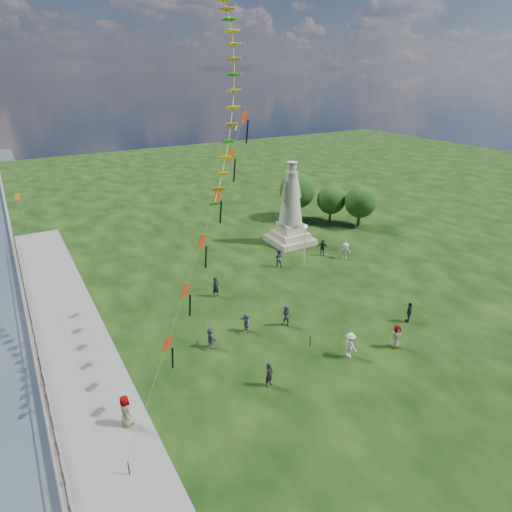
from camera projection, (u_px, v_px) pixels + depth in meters
ground at (508, 231)px, 53.10m from camera, size 106.50×160.00×0.60m
waterfront at (61, 373)px, 27.88m from camera, size 200.00×200.00×1.51m
statue at (291, 213)px, 47.42m from camera, size 4.54×4.54×9.16m
lamppost at (305, 236)px, 42.45m from camera, size 0.38×0.38×4.13m
tree_row at (323, 196)px, 54.27m from camera, size 9.04×10.80×5.98m
person_0 at (269, 375)px, 26.41m from camera, size 0.71×0.58×1.66m
person_1 at (286, 316)px, 32.53m from camera, size 0.90×1.04×1.82m
person_2 at (350, 345)px, 29.05m from camera, size 0.75×1.27×1.88m
person_3 at (409, 312)px, 33.17m from camera, size 1.10×1.00×1.70m
person_4 at (396, 336)px, 30.07m from camera, size 0.97×0.71×1.80m
person_5 at (211, 337)px, 30.11m from camera, size 0.71×1.52×1.61m
person_6 at (216, 287)px, 36.84m from camera, size 0.75×0.58×1.85m
person_7 at (278, 258)px, 42.52m from camera, size 1.06×1.03×1.88m
person_8 at (345, 251)px, 44.23m from camera, size 1.27×1.17×1.78m
person_9 at (322, 248)px, 45.06m from camera, size 1.13×1.05×1.75m
person_10 at (126, 412)px, 23.35m from camera, size 0.80×1.05×1.92m
person_11 at (246, 322)px, 31.96m from camera, size 0.69×1.47×1.55m
red_kite_train at (208, 226)px, 24.67m from camera, size 12.06×9.35×15.90m
small_kites at (204, 110)px, 41.85m from camera, size 30.25×18.05×25.68m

